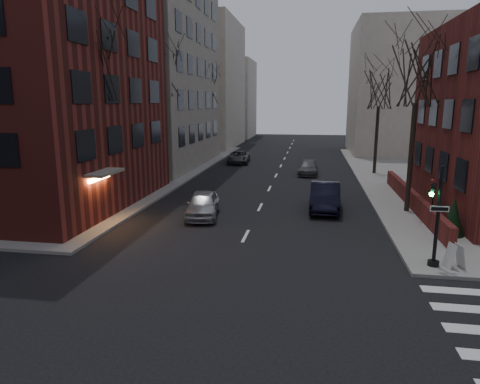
# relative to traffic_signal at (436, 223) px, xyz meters

# --- Properties ---
(building_left_brick) EXTENTS (15.00, 15.00, 18.00)m
(building_left_brick) POSITION_rel_traffic_signal_xyz_m (-23.44, 7.51, 7.09)
(building_left_brick) COLOR maroon
(building_left_brick) RESTS_ON ground
(building_left_tan) EXTENTS (18.00, 18.00, 28.00)m
(building_left_tan) POSITION_rel_traffic_signal_xyz_m (-24.94, 25.01, 12.09)
(building_left_tan) COLOR gray
(building_left_tan) RESTS_ON ground
(low_wall_right) EXTENTS (0.35, 16.00, 1.00)m
(low_wall_right) POSITION_rel_traffic_signal_xyz_m (1.36, 10.01, -1.26)
(low_wall_right) COLOR maroon
(low_wall_right) RESTS_ON sidewalk_far_right
(building_distant_la) EXTENTS (14.00, 16.00, 18.00)m
(building_distant_la) POSITION_rel_traffic_signal_xyz_m (-22.94, 46.01, 7.09)
(building_distant_la) COLOR beige
(building_distant_la) RESTS_ON ground
(building_distant_ra) EXTENTS (14.00, 14.00, 16.00)m
(building_distant_ra) POSITION_rel_traffic_signal_xyz_m (7.06, 41.01, 6.09)
(building_distant_ra) COLOR beige
(building_distant_ra) RESTS_ON ground
(building_distant_lb) EXTENTS (10.00, 12.00, 14.00)m
(building_distant_lb) POSITION_rel_traffic_signal_xyz_m (-20.94, 63.01, 5.09)
(building_distant_lb) COLOR beige
(building_distant_lb) RESTS_ON ground
(traffic_signal) EXTENTS (0.76, 0.44, 4.00)m
(traffic_signal) POSITION_rel_traffic_signal_xyz_m (0.00, 0.00, 0.00)
(traffic_signal) COLOR black
(traffic_signal) RESTS_ON sidewalk_far_right
(tree_left_a) EXTENTS (4.18, 4.18, 10.26)m
(tree_left_a) POSITION_rel_traffic_signal_xyz_m (-16.74, 5.01, 6.56)
(tree_left_a) COLOR #2D231C
(tree_left_a) RESTS_ON sidewalk_far_left
(tree_left_b) EXTENTS (4.40, 4.40, 10.80)m
(tree_left_b) POSITION_rel_traffic_signal_xyz_m (-16.74, 17.01, 7.00)
(tree_left_b) COLOR #2D231C
(tree_left_b) RESTS_ON sidewalk_far_left
(tree_left_c) EXTENTS (3.96, 3.96, 9.72)m
(tree_left_c) POSITION_rel_traffic_signal_xyz_m (-16.74, 31.01, 6.12)
(tree_left_c) COLOR #2D231C
(tree_left_c) RESTS_ON sidewalk_far_left
(tree_right_a) EXTENTS (3.96, 3.96, 9.72)m
(tree_right_a) POSITION_rel_traffic_signal_xyz_m (0.86, 9.01, 6.12)
(tree_right_a) COLOR #2D231C
(tree_right_a) RESTS_ON sidewalk_far_right
(tree_right_b) EXTENTS (3.74, 3.74, 9.18)m
(tree_right_b) POSITION_rel_traffic_signal_xyz_m (0.86, 23.01, 5.68)
(tree_right_b) COLOR #2D231C
(tree_right_b) RESTS_ON sidewalk_far_right
(streetlamp_near) EXTENTS (0.36, 0.36, 6.28)m
(streetlamp_near) POSITION_rel_traffic_signal_xyz_m (-16.14, 13.01, 2.33)
(streetlamp_near) COLOR black
(streetlamp_near) RESTS_ON sidewalk_far_left
(streetlamp_far) EXTENTS (0.36, 0.36, 6.28)m
(streetlamp_far) POSITION_rel_traffic_signal_xyz_m (-16.14, 33.01, 2.33)
(streetlamp_far) COLOR black
(streetlamp_far) RESTS_ON sidewalk_far_left
(parked_sedan) EXTENTS (1.90, 5.07, 1.65)m
(parked_sedan) POSITION_rel_traffic_signal_xyz_m (-3.94, 8.98, -1.08)
(parked_sedan) COLOR black
(parked_sedan) RESTS_ON ground
(car_lane_silver) EXTENTS (2.32, 4.51, 1.47)m
(car_lane_silver) POSITION_rel_traffic_signal_xyz_m (-10.93, 6.20, -1.17)
(car_lane_silver) COLOR #A6A6AB
(car_lane_silver) RESTS_ON ground
(car_lane_gray) EXTENTS (1.84, 4.30, 1.24)m
(car_lane_gray) POSITION_rel_traffic_signal_xyz_m (-5.10, 22.02, -1.29)
(car_lane_gray) COLOR #414246
(car_lane_gray) RESTS_ON ground
(car_lane_far) EXTENTS (2.53, 4.91, 1.32)m
(car_lane_far) POSITION_rel_traffic_signal_xyz_m (-12.61, 28.27, -1.25)
(car_lane_far) COLOR #3E3D42
(car_lane_far) RESTS_ON ground
(sandwich_board) EXTENTS (0.56, 0.69, 0.97)m
(sandwich_board) POSITION_rel_traffic_signal_xyz_m (0.82, -0.05, -1.27)
(sandwich_board) COLOR silver
(sandwich_board) RESTS_ON sidewalk_far_right
(evergreen_shrub) EXTENTS (1.44, 1.44, 1.86)m
(evergreen_shrub) POSITION_rel_traffic_signal_xyz_m (2.02, 4.35, -0.83)
(evergreen_shrub) COLOR black
(evergreen_shrub) RESTS_ON sidewalk_far_right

